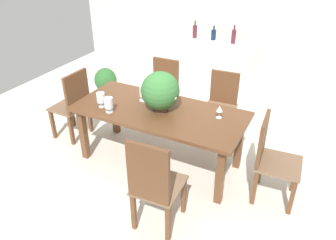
{
  "coord_description": "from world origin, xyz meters",
  "views": [
    {
      "loc": [
        1.64,
        -3.26,
        2.62
      ],
      "look_at": [
        0.05,
        -0.12,
        0.56
      ],
      "focal_mm": 35.31,
      "sensor_mm": 36.0,
      "label": 1
    }
  ],
  "objects_px": {
    "chair_head_end": "(74,102)",
    "chair_far_left": "(163,89)",
    "crystal_vase_left": "(101,98)",
    "crystal_vase_right": "(143,92)",
    "chair_far_right": "(221,102)",
    "chair_near_right": "(154,183)",
    "potted_plant_floor": "(106,83)",
    "dining_table": "(159,117)",
    "wine_bottle_amber": "(234,36)",
    "wine_bottle_clear": "(214,35)",
    "wine_bottle_green": "(195,31)",
    "kitchen_counter": "(207,68)",
    "crystal_vase_center_near": "(109,103)",
    "flower_centerpiece": "(160,91)",
    "wine_glass": "(220,109)",
    "chair_foot_end": "(270,155)"
  },
  "relations": [
    {
      "from": "chair_head_end",
      "to": "chair_far_left",
      "type": "relative_size",
      "value": 1.03
    },
    {
      "from": "crystal_vase_left",
      "to": "crystal_vase_right",
      "type": "distance_m",
      "value": 0.52
    },
    {
      "from": "chair_far_right",
      "to": "chair_near_right",
      "type": "bearing_deg",
      "value": -92.96
    },
    {
      "from": "potted_plant_floor",
      "to": "dining_table",
      "type": "bearing_deg",
      "value": -35.16
    },
    {
      "from": "wine_bottle_amber",
      "to": "wine_bottle_clear",
      "type": "distance_m",
      "value": 0.37
    },
    {
      "from": "chair_near_right",
      "to": "wine_bottle_green",
      "type": "relative_size",
      "value": 3.57
    },
    {
      "from": "kitchen_counter",
      "to": "chair_far_left",
      "type": "bearing_deg",
      "value": -100.03
    },
    {
      "from": "chair_head_end",
      "to": "crystal_vase_left",
      "type": "xyz_separation_m",
      "value": [
        0.68,
        -0.24,
        0.32
      ]
    },
    {
      "from": "kitchen_counter",
      "to": "crystal_vase_center_near",
      "type": "bearing_deg",
      "value": -95.86
    },
    {
      "from": "crystal_vase_left",
      "to": "wine_bottle_amber",
      "type": "distance_m",
      "value": 2.7
    },
    {
      "from": "kitchen_counter",
      "to": "potted_plant_floor",
      "type": "height_order",
      "value": "kitchen_counter"
    },
    {
      "from": "wine_bottle_clear",
      "to": "chair_far_left",
      "type": "bearing_deg",
      "value": -100.22
    },
    {
      "from": "chair_head_end",
      "to": "chair_far_left",
      "type": "xyz_separation_m",
      "value": [
        0.87,
        0.97,
        -0.02
      ]
    },
    {
      "from": "flower_centerpiece",
      "to": "wine_bottle_green",
      "type": "bearing_deg",
      "value": 103.45
    },
    {
      "from": "wine_glass",
      "to": "wine_bottle_amber",
      "type": "height_order",
      "value": "wine_bottle_amber"
    },
    {
      "from": "chair_near_right",
      "to": "crystal_vase_left",
      "type": "bearing_deg",
      "value": -36.75
    },
    {
      "from": "wine_bottle_amber",
      "to": "wine_bottle_clear",
      "type": "height_order",
      "value": "wine_bottle_amber"
    },
    {
      "from": "wine_glass",
      "to": "chair_far_right",
      "type": "bearing_deg",
      "value": 105.89
    },
    {
      "from": "chair_far_right",
      "to": "flower_centerpiece",
      "type": "distance_m",
      "value": 1.16
    },
    {
      "from": "crystal_vase_center_near",
      "to": "wine_bottle_clear",
      "type": "height_order",
      "value": "wine_bottle_clear"
    },
    {
      "from": "chair_near_right",
      "to": "crystal_vase_left",
      "type": "relative_size",
      "value": 5.79
    },
    {
      "from": "dining_table",
      "to": "chair_foot_end",
      "type": "bearing_deg",
      "value": -0.31
    },
    {
      "from": "chair_head_end",
      "to": "wine_glass",
      "type": "height_order",
      "value": "chair_head_end"
    },
    {
      "from": "dining_table",
      "to": "chair_foot_end",
      "type": "distance_m",
      "value": 1.34
    },
    {
      "from": "chair_near_right",
      "to": "flower_centerpiece",
      "type": "xyz_separation_m",
      "value": [
        -0.46,
        0.99,
        0.42
      ]
    },
    {
      "from": "chair_near_right",
      "to": "potted_plant_floor",
      "type": "bearing_deg",
      "value": -48.4
    },
    {
      "from": "crystal_vase_left",
      "to": "potted_plant_floor",
      "type": "relative_size",
      "value": 0.33
    },
    {
      "from": "wine_bottle_amber",
      "to": "flower_centerpiece",
      "type": "bearing_deg",
      "value": -93.61
    },
    {
      "from": "wine_glass",
      "to": "kitchen_counter",
      "type": "xyz_separation_m",
      "value": [
        -0.93,
        2.09,
        -0.4
      ]
    },
    {
      "from": "wine_bottle_green",
      "to": "potted_plant_floor",
      "type": "xyz_separation_m",
      "value": [
        -1.15,
        -1.14,
        -0.76
      ]
    },
    {
      "from": "chair_near_right",
      "to": "chair_foot_end",
      "type": "bearing_deg",
      "value": -134.69
    },
    {
      "from": "chair_foot_end",
      "to": "chair_near_right",
      "type": "bearing_deg",
      "value": 134.46
    },
    {
      "from": "wine_bottle_green",
      "to": "dining_table",
      "type": "bearing_deg",
      "value": -76.86
    },
    {
      "from": "chair_far_right",
      "to": "crystal_vase_center_near",
      "type": "xyz_separation_m",
      "value": [
        -0.95,
        -1.27,
        0.34
      ]
    },
    {
      "from": "wine_glass",
      "to": "wine_bottle_amber",
      "type": "xyz_separation_m",
      "value": [
        -0.53,
        2.18,
        0.19
      ]
    },
    {
      "from": "flower_centerpiece",
      "to": "crystal_vase_left",
      "type": "bearing_deg",
      "value": -159.6
    },
    {
      "from": "crystal_vase_left",
      "to": "wine_bottle_green",
      "type": "relative_size",
      "value": 0.62
    },
    {
      "from": "wine_bottle_clear",
      "to": "crystal_vase_center_near",
      "type": "bearing_deg",
      "value": -96.18
    },
    {
      "from": "chair_far_right",
      "to": "wine_bottle_green",
      "type": "relative_size",
      "value": 3.14
    },
    {
      "from": "dining_table",
      "to": "wine_glass",
      "type": "relative_size",
      "value": 13.39
    },
    {
      "from": "chair_foot_end",
      "to": "wine_bottle_green",
      "type": "relative_size",
      "value": 3.28
    },
    {
      "from": "chair_head_end",
      "to": "wine_bottle_clear",
      "type": "relative_size",
      "value": 4.15
    },
    {
      "from": "chair_far_left",
      "to": "wine_bottle_green",
      "type": "bearing_deg",
      "value": 92.26
    },
    {
      "from": "crystal_vase_center_near",
      "to": "wine_glass",
      "type": "xyz_separation_m",
      "value": [
        1.19,
        0.45,
        0.0
      ]
    },
    {
      "from": "wine_bottle_clear",
      "to": "flower_centerpiece",
      "type": "bearing_deg",
      "value": -84.66
    },
    {
      "from": "kitchen_counter",
      "to": "wine_glass",
      "type": "bearing_deg",
      "value": -66.02
    },
    {
      "from": "chair_far_left",
      "to": "wine_bottle_clear",
      "type": "relative_size",
      "value": 4.04
    },
    {
      "from": "chair_foot_end",
      "to": "potted_plant_floor",
      "type": "distance_m",
      "value": 3.27
    },
    {
      "from": "crystal_vase_left",
      "to": "kitchen_counter",
      "type": "distance_m",
      "value": 2.54
    },
    {
      "from": "chair_head_end",
      "to": "wine_bottle_clear",
      "type": "height_order",
      "value": "wine_bottle_clear"
    }
  ]
}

